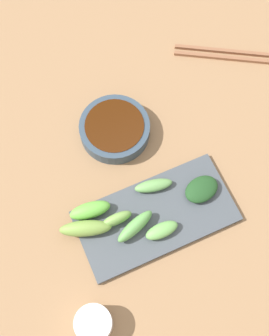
# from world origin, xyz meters

# --- Properties ---
(tabletop) EXTENTS (2.10, 2.10, 0.02)m
(tabletop) POSITION_xyz_m (0.00, 0.00, 0.01)
(tabletop) COLOR #97714D
(tabletop) RESTS_ON ground
(sauce_bowl) EXTENTS (0.15, 0.15, 0.04)m
(sauce_bowl) POSITION_xyz_m (-0.13, -0.02, 0.04)
(sauce_bowl) COLOR #344556
(sauce_bowl) RESTS_ON tabletop
(serving_plate) EXTENTS (0.15, 0.31, 0.01)m
(serving_plate) POSITION_xyz_m (0.07, -0.02, 0.03)
(serving_plate) COLOR #454C53
(serving_plate) RESTS_ON tabletop
(broccoli_stalk_0) EXTENTS (0.05, 0.09, 0.03)m
(broccoli_stalk_0) POSITION_xyz_m (0.08, -0.07, 0.05)
(broccoli_stalk_0) COLOR #62A552
(broccoli_stalk_0) RESTS_ON serving_plate
(broccoli_stalk_1) EXTENTS (0.04, 0.08, 0.03)m
(broccoli_stalk_1) POSITION_xyz_m (0.01, -0.13, 0.05)
(broccoli_stalk_1) COLOR #67BB43
(broccoli_stalk_1) RESTS_ON serving_plate
(broccoli_stalk_2) EXTENTS (0.02, 0.06, 0.03)m
(broccoli_stalk_2) POSITION_xyz_m (0.05, -0.09, 0.05)
(broccoli_stalk_2) COLOR #79A94F
(broccoli_stalk_2) RESTS_ON serving_plate
(broccoli_stalk_3) EXTENTS (0.06, 0.10, 0.03)m
(broccoli_stalk_3) POSITION_xyz_m (0.04, -0.16, 0.05)
(broccoli_stalk_3) COLOR #789F44
(broccoli_stalk_3) RESTS_ON serving_plate
(broccoli_stalk_4) EXTENTS (0.03, 0.07, 0.02)m
(broccoli_stalk_4) POSITION_xyz_m (0.10, -0.02, 0.04)
(broccoli_stalk_4) COLOR #6EAE57
(broccoli_stalk_4) RESTS_ON serving_plate
(broccoli_leafy_5) EXTENTS (0.06, 0.08, 0.02)m
(broccoli_leafy_5) POSITION_xyz_m (0.06, 0.08, 0.04)
(broccoli_leafy_5) COLOR #1F4620
(broccoli_leafy_5) RESTS_ON serving_plate
(broccoli_stalk_6) EXTENTS (0.04, 0.08, 0.02)m
(broccoli_stalk_6) POSITION_xyz_m (0.02, -0.00, 0.04)
(broccoli_stalk_6) COLOR #68A155
(broccoli_stalk_6) RESTS_ON serving_plate
(chopsticks) EXTENTS (0.14, 0.21, 0.01)m
(chopsticks) POSITION_xyz_m (-0.21, 0.29, 0.02)
(chopsticks) COLOR brown
(chopsticks) RESTS_ON tabletop
(tea_cup) EXTENTS (0.07, 0.07, 0.05)m
(tea_cup) POSITION_xyz_m (0.21, -0.21, 0.04)
(tea_cup) COLOR white
(tea_cup) RESTS_ON tabletop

